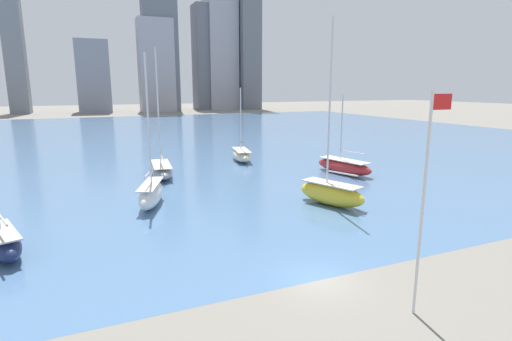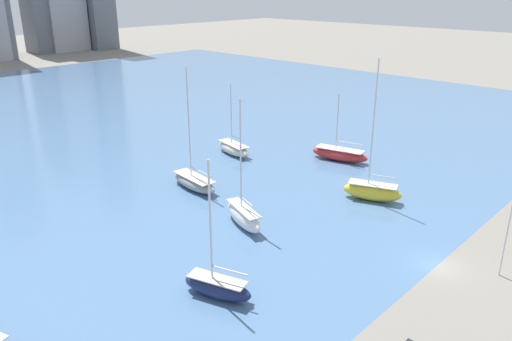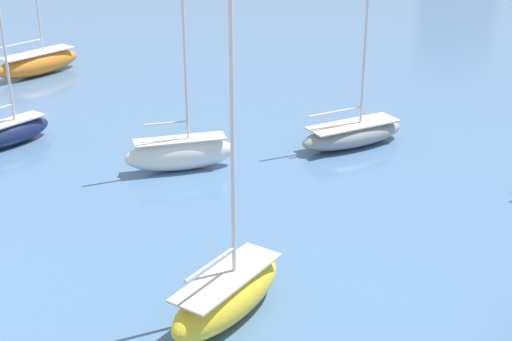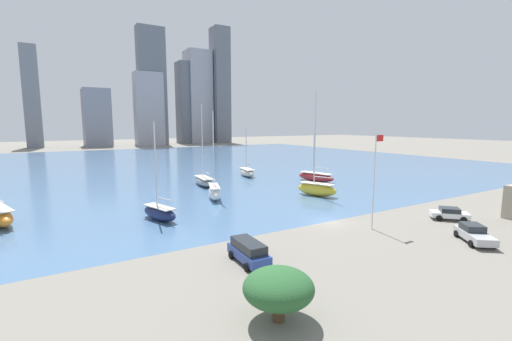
{
  "view_description": "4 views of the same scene",
  "coord_description": "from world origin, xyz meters",
  "views": [
    {
      "loc": [
        -11.63,
        -17.83,
        10.8
      ],
      "look_at": [
        4.39,
        19.31,
        2.32
      ],
      "focal_mm": 28.0,
      "sensor_mm": 36.0,
      "label": 1
    },
    {
      "loc": [
        -40.4,
        -15.32,
        24.38
      ],
      "look_at": [
        -4.64,
        18.54,
        5.89
      ],
      "focal_mm": 35.0,
      "sensor_mm": 36.0,
      "label": 2
    },
    {
      "loc": [
        30.84,
        -1.36,
        17.9
      ],
      "look_at": [
        7.41,
        14.89,
        5.72
      ],
      "focal_mm": 50.0,
      "sensor_mm": 36.0,
      "label": 3
    },
    {
      "loc": [
        -27.85,
        -29.93,
        11.68
      ],
      "look_at": [
        -0.75,
        15.47,
        4.5
      ],
      "focal_mm": 24.0,
      "sensor_mm": 36.0,
      "label": 4
    }
  ],
  "objects": [
    {
      "name": "sailboat_gray",
      "position": [
        -3.36,
        30.51,
        0.95
      ],
      "size": [
        3.34,
        8.36,
        15.33
      ],
      "rotation": [
        0.0,
        0.0,
        -0.1
      ],
      "color": "gray",
      "rests_on": "harbor_water"
    },
    {
      "name": "parked_suv_blue",
      "position": [
        -14.16,
        -5.76,
        1.03
      ],
      "size": [
        2.29,
        4.94,
        1.9
      ],
      "rotation": [
        0.0,
        0.0,
        -0.04
      ],
      "color": "#284293",
      "rests_on": "ground_plane"
    },
    {
      "name": "sailboat_yellow",
      "position": [
        8.99,
        12.32,
        1.2
      ],
      "size": [
        4.62,
        7.28,
        16.8
      ],
      "rotation": [
        0.0,
        0.0,
        0.37
      ],
      "color": "yellow",
      "rests_on": "harbor_water"
    },
    {
      "name": "sailboat_navy",
      "position": [
        -17.11,
        11.12,
        0.99
      ],
      "size": [
        3.68,
        6.46,
        11.99
      ],
      "rotation": [
        0.0,
        0.0,
        0.31
      ],
      "color": "#19234C",
      "rests_on": "harbor_water"
    },
    {
      "name": "flag_pole",
      "position": [
        2.46,
        -4.69,
        5.81
      ],
      "size": [
        1.24,
        0.14,
        10.66
      ],
      "color": "silver",
      "rests_on": "ground_plane"
    },
    {
      "name": "ground_plane",
      "position": [
        0.0,
        0.0,
        0.0
      ],
      "size": [
        500.0,
        500.0,
        0.0
      ],
      "primitive_type": "plane",
      "color": "gray"
    },
    {
      "name": "sailboat_red",
      "position": [
        18.28,
        23.35,
        0.96
      ],
      "size": [
        4.33,
        8.82,
        9.89
      ],
      "rotation": [
        0.0,
        0.0,
        0.23
      ],
      "color": "#B72828",
      "rests_on": "harbor_water"
    },
    {
      "name": "distant_city_skyline",
      "position": [
        1.57,
        170.24,
        23.79
      ],
      "size": [
        184.05,
        25.64,
        70.44
      ],
      "color": "slate",
      "rests_on": "ground_plane"
    },
    {
      "name": "sailboat_cream",
      "position": [
        9.53,
        36.64,
        0.94
      ],
      "size": [
        3.72,
        7.55,
        10.7
      ],
      "rotation": [
        0.0,
        0.0,
        -0.19
      ],
      "color": "beige",
      "rests_on": "harbor_water"
    },
    {
      "name": "yard_shrub",
      "position": [
        -16.9,
        -14.19,
        2.04
      ],
      "size": [
        4.29,
        4.29,
        3.17
      ],
      "color": "#4C3823",
      "rests_on": "ground_plane"
    },
    {
      "name": "harbor_water",
      "position": [
        0.0,
        70.0,
        0.0
      ],
      "size": [
        180.0,
        140.0,
        0.0
      ],
      "color": "#4C7099",
      "rests_on": "ground_plane"
    },
    {
      "name": "parked_pickup_silver",
      "position": [
        7.7,
        -12.83,
        0.85
      ],
      "size": [
        4.57,
        5.11,
        1.71
      ],
      "rotation": [
        0.0,
        0.0,
        -0.65
      ],
      "color": "#B7B7BC",
      "rests_on": "ground_plane"
    },
    {
      "name": "sailboat_white",
      "position": [
        -6.45,
        18.67,
        1.18
      ],
      "size": [
        4.03,
        7.26,
        13.78
      ],
      "rotation": [
        0.0,
        0.0,
        -0.34
      ],
      "color": "white",
      "rests_on": "harbor_water"
    },
    {
      "name": "parked_sedan_white",
      "position": [
        13.57,
        -6.99,
        0.79
      ],
      "size": [
        4.37,
        4.5,
        1.51
      ],
      "rotation": [
        0.0,
        0.0,
        0.74
      ],
      "color": "white",
      "rests_on": "ground_plane"
    }
  ]
}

